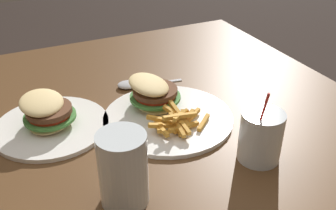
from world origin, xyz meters
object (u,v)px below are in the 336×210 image
at_px(spoon, 131,84).
at_px(meal_plate_far, 49,119).
at_px(meal_plate_near, 162,106).
at_px(juice_glass, 260,138).
at_px(beer_glass, 123,171).

height_order(spoon, meal_plate_far, meal_plate_far).
xyz_separation_m(meal_plate_near, meal_plate_far, (0.06, 0.26, 0.00)).
relative_size(juice_glass, spoon, 0.91).
distance_m(meal_plate_near, beer_glass, 0.30).
bearing_deg(meal_plate_near, meal_plate_far, 76.92).
bearing_deg(meal_plate_far, juice_glass, -128.82).
relative_size(meal_plate_near, spoon, 1.67).
height_order(meal_plate_near, meal_plate_far, meal_plate_near).
bearing_deg(meal_plate_far, beer_glass, -165.32).
bearing_deg(meal_plate_near, juice_glass, -154.67).
bearing_deg(beer_glass, juice_glass, -90.50).
height_order(beer_glass, spoon, beer_glass).
height_order(beer_glass, meal_plate_far, beer_glass).
xyz_separation_m(meal_plate_near, juice_glass, (-0.24, -0.11, 0.03)).
relative_size(meal_plate_near, meal_plate_far, 1.18).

